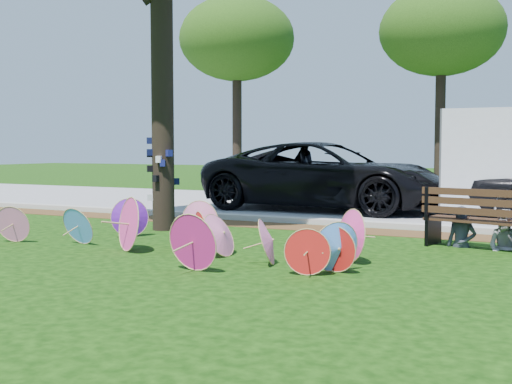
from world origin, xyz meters
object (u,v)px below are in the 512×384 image
park_bench (484,219)px  person_left (462,207)px  parasol_pile (198,231)px  black_van (326,176)px  person_right (507,211)px

park_bench → person_left: size_ratio=1.41×
parasol_pile → black_van: black_van is taller
person_left → parasol_pile: bearing=-139.3°
black_van → person_right: black_van is taller
person_left → person_right: size_ratio=1.05×
park_bench → person_right: size_ratio=1.48×
person_right → person_left: bearing=-164.1°
person_left → person_right: (0.70, 0.00, -0.03)m
park_bench → person_right: person_right is taller
person_right → parasol_pile: bearing=-132.4°
person_left → person_right: bearing=4.2°
park_bench → person_left: person_left is taller
park_bench → person_left: 0.39m
park_bench → person_left: (-0.35, 0.05, 0.17)m
parasol_pile → person_left: person_left is taller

